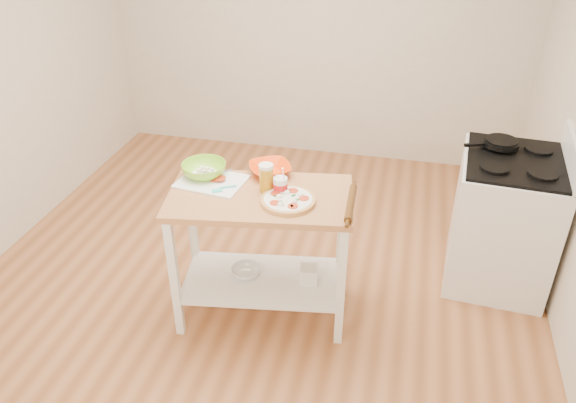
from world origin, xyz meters
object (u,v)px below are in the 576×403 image
(cutting_board, at_px, (212,181))
(yogurt_tub, at_px, (280,186))
(pizza, at_px, (288,200))
(rolling_pin, at_px, (351,203))
(orange_bowl, at_px, (270,169))
(prep_island, at_px, (261,230))
(spatula, at_px, (223,189))
(shelf_bin, at_px, (309,274))
(beer_pint, at_px, (266,178))
(knife, at_px, (206,175))
(gas_stove, at_px, (503,220))
(skillet, at_px, (500,143))
(shelf_glass_bowl, at_px, (246,272))
(green_bowl, at_px, (204,170))

(cutting_board, bearing_deg, yogurt_tub, 2.34)
(pizza, relative_size, rolling_pin, 0.85)
(pizza, distance_m, orange_bowl, 0.37)
(prep_island, relative_size, spatula, 8.91)
(prep_island, bearing_deg, shelf_bin, 9.23)
(beer_pint, bearing_deg, prep_island, -112.13)
(knife, bearing_deg, gas_stove, -17.72)
(rolling_pin, relative_size, shelf_bin, 3.40)
(pizza, bearing_deg, rolling_pin, 5.95)
(skillet, distance_m, cutting_board, 1.95)
(cutting_board, bearing_deg, beer_pint, 3.12)
(cutting_board, bearing_deg, rolling_pin, 1.18)
(prep_island, xyz_separation_m, rolling_pin, (0.54, -0.01, 0.28))
(spatula, distance_m, knife, 0.21)
(skillet, relative_size, beer_pint, 2.10)
(spatula, distance_m, orange_bowl, 0.35)
(gas_stove, bearing_deg, rolling_pin, -138.20)
(yogurt_tub, distance_m, rolling_pin, 0.43)
(cutting_board, distance_m, shelf_bin, 0.87)
(prep_island, relative_size, beer_pint, 6.71)
(shelf_glass_bowl, bearing_deg, gas_stove, 24.23)
(prep_island, relative_size, yogurt_tub, 6.33)
(orange_bowl, height_order, green_bowl, green_bowl)
(shelf_glass_bowl, height_order, shelf_bin, shelf_bin)
(prep_island, bearing_deg, rolling_pin, -0.86)
(gas_stove, distance_m, skillet, 0.54)
(spatula, height_order, orange_bowl, orange_bowl)
(gas_stove, xyz_separation_m, beer_pint, (-1.51, -0.69, 0.51))
(pizza, relative_size, shelf_bin, 2.88)
(skillet, relative_size, cutting_board, 0.84)
(gas_stove, relative_size, shelf_glass_bowl, 5.81)
(prep_island, relative_size, cutting_board, 2.70)
(green_bowl, bearing_deg, prep_island, -20.21)
(beer_pint, distance_m, shelf_bin, 0.73)
(shelf_glass_bowl, relative_size, shelf_bin, 1.71)
(cutting_board, xyz_separation_m, green_bowl, (-0.07, 0.06, 0.04))
(spatula, bearing_deg, cutting_board, 111.24)
(beer_pint, relative_size, shelf_bin, 1.57)
(shelf_bin, bearing_deg, gas_stove, 29.74)
(orange_bowl, bearing_deg, gas_stove, 17.37)
(gas_stove, bearing_deg, shelf_glass_bowl, -151.58)
(skillet, xyz_separation_m, beer_pint, (-1.40, -0.85, 0.01))
(skillet, relative_size, orange_bowl, 1.42)
(yogurt_tub, xyz_separation_m, shelf_glass_bowl, (-0.23, -0.04, -0.66))
(spatula, bearing_deg, skillet, 0.95)
(orange_bowl, relative_size, yogurt_tub, 1.39)
(rolling_pin, bearing_deg, cutting_board, 173.91)
(prep_island, height_order, yogurt_tub, yogurt_tub)
(gas_stove, bearing_deg, skillet, 126.92)
(beer_pint, xyz_separation_m, shelf_bin, (0.27, -0.01, -0.67))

